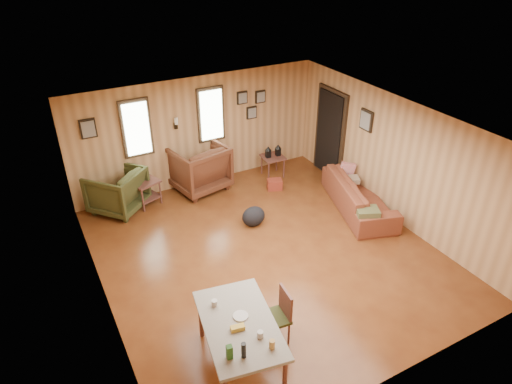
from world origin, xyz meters
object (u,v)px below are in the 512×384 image
end_table (145,188)px  side_table (273,155)px  recliner_brown (198,165)px  recliner_green (117,189)px  dining_table (239,328)px  sofa (360,190)px

end_table → side_table: bearing=-3.1°
recliner_brown → side_table: 1.73m
recliner_green → dining_table: bearing=54.2°
end_table → recliner_green: bearing=173.0°
sofa → recliner_brown: 3.44m
sofa → end_table: sofa is taller
end_table → side_table: 2.93m
dining_table → recliner_green: bearing=105.4°
end_table → dining_table: size_ratio=0.42×
sofa → dining_table: (-3.86, -2.31, 0.25)m
sofa → end_table: 4.35m
recliner_brown → side_table: size_ratio=1.47×
dining_table → sofa: bearing=40.8°
recliner_brown → dining_table: 4.82m
recliner_brown → side_table: (1.71, -0.27, -0.04)m
end_table → dining_table: (-0.11, -4.52, 0.31)m
dining_table → recliner_brown: bearing=83.9°
side_table → dining_table: 5.31m
recliner_brown → end_table: bearing=-6.2°
sofa → dining_table: dining_table is taller
side_table → recliner_green: bearing=176.3°
recliner_green → side_table: 3.48m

